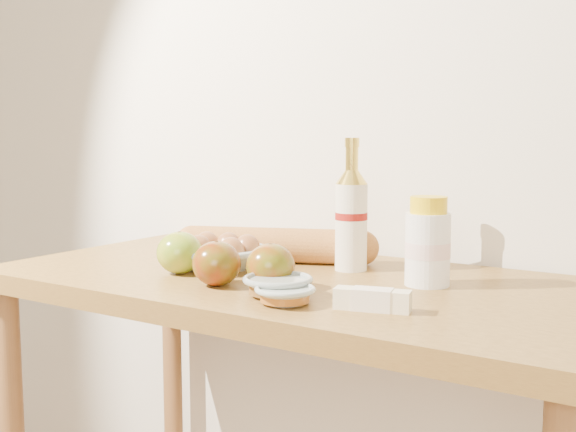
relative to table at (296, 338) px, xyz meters
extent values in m
cube|color=beige|center=(0.00, 0.33, 0.52)|extent=(3.50, 0.02, 2.60)
cube|color=olive|center=(0.00, 0.00, 0.10)|extent=(1.20, 0.60, 0.04)
cylinder|color=brown|center=(-0.55, 0.25, -0.35)|extent=(0.05, 0.05, 0.86)
cylinder|color=beige|center=(0.06, 0.11, 0.21)|extent=(0.08, 0.08, 0.17)
cylinder|color=maroon|center=(0.06, 0.11, 0.23)|extent=(0.08, 0.08, 0.01)
cone|color=gold|center=(0.06, 0.11, 0.31)|extent=(0.08, 0.08, 0.03)
cylinder|color=gold|center=(0.06, 0.11, 0.35)|extent=(0.03, 0.03, 0.05)
cylinder|color=gold|center=(0.06, 0.11, 0.38)|extent=(0.03, 0.03, 0.02)
cylinder|color=white|center=(0.24, 0.06, 0.19)|extent=(0.10, 0.10, 0.13)
cylinder|color=beige|center=(0.24, 0.06, 0.19)|extent=(0.10, 0.10, 0.03)
cylinder|color=yellow|center=(0.24, 0.06, 0.27)|extent=(0.09, 0.09, 0.03)
torus|color=#8F9C97|center=(-0.17, -0.02, 0.16)|extent=(0.22, 0.22, 0.01)
ellipsoid|color=brown|center=(-0.21, -0.04, 0.16)|extent=(0.06, 0.06, 0.07)
ellipsoid|color=brown|center=(-0.13, -0.03, 0.16)|extent=(0.06, 0.06, 0.07)
ellipsoid|color=brown|center=(-0.18, 0.02, 0.16)|extent=(0.06, 0.06, 0.07)
ellipsoid|color=brown|center=(-0.23, 0.00, 0.16)|extent=(0.06, 0.06, 0.07)
ellipsoid|color=brown|center=(-0.13, 0.02, 0.16)|extent=(0.06, 0.06, 0.07)
cylinder|color=#B87938|center=(-0.12, 0.10, 0.16)|extent=(0.37, 0.20, 0.07)
sphere|color=#B87938|center=(-0.29, 0.03, 0.16)|extent=(0.10, 0.10, 0.07)
sphere|color=#B87938|center=(0.05, 0.17, 0.16)|extent=(0.10, 0.10, 0.07)
ellipsoid|color=#9D921F|center=(-0.21, -0.10, 0.16)|extent=(0.11, 0.11, 0.08)
cylinder|color=#4E351A|center=(-0.21, -0.10, 0.20)|extent=(0.01, 0.01, 0.01)
ellipsoid|color=#830707|center=(-0.08, -0.15, 0.16)|extent=(0.09, 0.09, 0.08)
cylinder|color=#472F17|center=(-0.08, -0.15, 0.20)|extent=(0.01, 0.01, 0.01)
ellipsoid|color=maroon|center=(0.02, -0.12, 0.16)|extent=(0.10, 0.10, 0.08)
cylinder|color=#4E391A|center=(0.02, -0.12, 0.20)|extent=(0.01, 0.01, 0.01)
torus|color=gray|center=(0.06, -0.16, 0.15)|extent=(0.14, 0.14, 0.01)
cylinder|color=brown|center=(0.06, -0.16, 0.14)|extent=(0.11, 0.11, 0.02)
torus|color=#9AA8A1|center=(0.10, -0.20, 0.15)|extent=(0.13, 0.13, 0.01)
cylinder|color=brown|center=(0.10, -0.20, 0.14)|extent=(0.11, 0.11, 0.02)
cube|color=beige|center=(0.24, -0.16, 0.14)|extent=(0.12, 0.06, 0.03)
cube|color=beige|center=(0.24, -0.16, 0.14)|extent=(0.07, 0.05, 0.04)
camera|label=1|loc=(0.73, -1.16, 0.40)|focal=45.00mm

